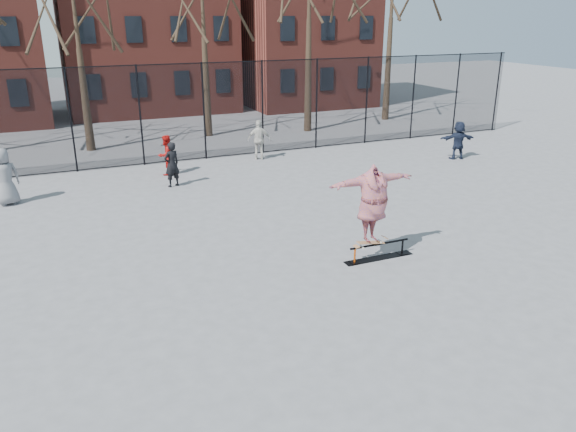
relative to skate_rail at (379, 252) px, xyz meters
name	(u,v)px	position (x,y,z in m)	size (l,w,h in m)	color
ground	(314,297)	(-2.42, -1.21, -0.16)	(100.00, 100.00, 0.00)	slate
skate_rail	(379,252)	(0.00, 0.00, 0.00)	(1.89, 0.29, 0.42)	black
skateboard	(371,243)	(-0.26, 0.00, 0.30)	(0.80, 0.19, 0.10)	#9F693F
skater	(373,204)	(-0.26, 0.00, 1.32)	(2.39, 0.65, 1.94)	#3F3C97
bystander_grey	(5,177)	(-8.74, 8.43, 0.77)	(0.91, 0.59, 1.86)	slate
bystander_black	(172,164)	(-3.40, 8.31, 0.64)	(0.59, 0.39, 1.61)	black
bystander_red	(166,155)	(-3.25, 9.95, 0.60)	(0.74, 0.58, 1.53)	#B4120F
bystander_white	(259,140)	(0.84, 10.79, 0.67)	(0.98, 0.41, 1.67)	beige
bystander_navy	(458,140)	(8.58, 7.54, 0.64)	(1.49, 0.48, 1.61)	#1B2337
fence	(175,112)	(-2.43, 11.79, 1.89)	(34.03, 0.07, 4.00)	black
rowhouses	(133,9)	(-1.69, 24.79, 5.90)	(29.00, 7.00, 13.00)	maroon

